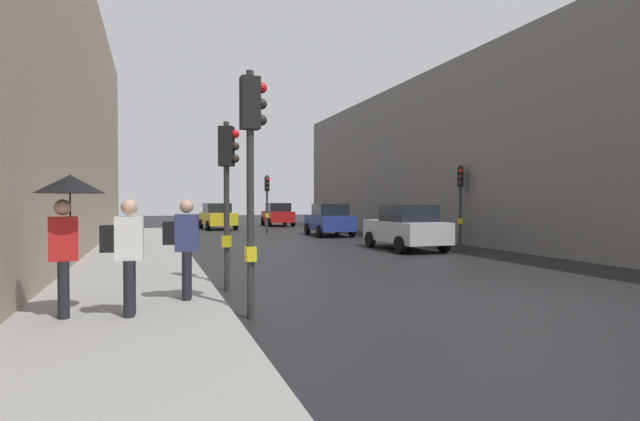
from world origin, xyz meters
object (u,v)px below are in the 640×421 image
car_silver_hatchback (406,227)px  pedestrian_with_grey_backpack (184,243)px  traffic_light_mid_street (460,190)px  pedestrian_with_umbrella (68,205)px  traffic_light_near_right (228,174)px  traffic_light_far_median (267,193)px  car_yellow_taxi (218,216)px  car_red_sedan (278,214)px  traffic_light_near_left (252,148)px  pedestrian_with_black_backpack (126,250)px  car_blue_van (329,220)px

car_silver_hatchback → pedestrian_with_grey_backpack: 12.15m
traffic_light_mid_street → pedestrian_with_grey_backpack: 15.07m
traffic_light_mid_street → pedestrian_with_umbrella: bearing=-144.0°
traffic_light_near_right → car_silver_hatchback: 10.52m
traffic_light_mid_street → traffic_light_far_median: (-6.01, 10.67, -0.00)m
traffic_light_near_right → car_yellow_taxi: size_ratio=0.83×
car_red_sedan → traffic_light_near_left: bearing=-104.6°
traffic_light_near_right → pedestrian_with_grey_backpack: 2.24m
traffic_light_far_median → car_silver_hatchback: traffic_light_far_median is taller
traffic_light_near_left → pedestrian_with_grey_backpack: bearing=130.6°
traffic_light_near_right → pedestrian_with_black_backpack: 3.46m
traffic_light_far_median → traffic_light_near_left: (-4.94, -20.94, 0.38)m
traffic_light_near_left → pedestrian_with_black_backpack: (-1.90, 0.10, -1.59)m
traffic_light_mid_street → car_silver_hatchback: size_ratio=0.81×
car_blue_van → pedestrian_with_grey_backpack: pedestrian_with_grey_backpack is taller
traffic_light_near_right → pedestrian_with_black_backpack: size_ratio=2.02×
traffic_light_far_median → pedestrian_with_black_backpack: bearing=-108.2°
car_blue_van → pedestrian_with_grey_backpack: size_ratio=2.43×
traffic_light_near_left → car_silver_hatchback: traffic_light_near_left is taller
traffic_light_near_left → traffic_light_mid_street: bearing=43.1°
traffic_light_mid_street → car_yellow_taxi: traffic_light_mid_street is taller
pedestrian_with_black_backpack → car_red_sedan: bearing=71.9°
car_silver_hatchback → pedestrian_with_black_backpack: (-9.80, -9.33, 0.29)m
traffic_light_far_median → traffic_light_mid_street: bearing=-60.6°
traffic_light_near_right → pedestrian_with_umbrella: traffic_light_near_right is taller
pedestrian_with_grey_backpack → pedestrian_with_black_backpack: (-0.91, -1.06, 0.00)m
traffic_light_mid_street → pedestrian_with_black_backpack: 16.43m
car_silver_hatchback → car_yellow_taxi: bearing=107.1°
traffic_light_far_median → traffic_light_near_right: bearing=-105.1°
traffic_light_near_right → car_yellow_taxi: 23.86m
traffic_light_far_median → car_blue_van: (2.81, -3.01, -1.50)m
traffic_light_far_median → car_silver_hatchback: size_ratio=0.81×
traffic_light_near_right → traffic_light_far_median: traffic_light_near_right is taller
pedestrian_with_grey_backpack → pedestrian_with_black_backpack: size_ratio=1.00×
traffic_light_near_left → car_red_sedan: bearing=75.4°
traffic_light_far_median → pedestrian_with_grey_backpack: 20.69m
traffic_light_near_left → car_yellow_taxi: size_ratio=0.92×
car_silver_hatchback → car_yellow_taxi: size_ratio=0.98×
traffic_light_mid_street → car_yellow_taxi: 18.11m
car_yellow_taxi → car_blue_van: 9.79m
traffic_light_near_right → pedestrian_with_umbrella: 3.66m
traffic_light_near_right → car_blue_van: size_ratio=0.83×
pedestrian_with_black_backpack → traffic_light_mid_street: bearing=38.3°
car_silver_hatchback → car_blue_van: (-0.14, 8.50, 0.00)m
traffic_light_far_median → car_silver_hatchback: bearing=-75.6°
car_silver_hatchback → traffic_light_near_right: bearing=-139.5°
traffic_light_far_median → car_silver_hatchback: (2.96, -11.51, -1.50)m
car_yellow_taxi → car_blue_van: same height
traffic_light_mid_street → pedestrian_with_grey_backpack: traffic_light_mid_street is taller
car_red_sedan → car_silver_hatchback: bearing=-89.4°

